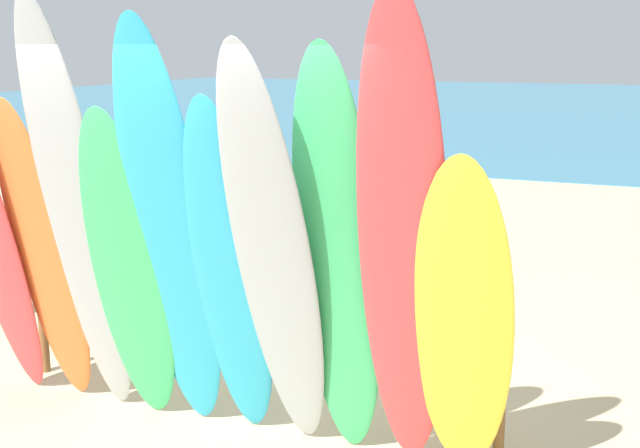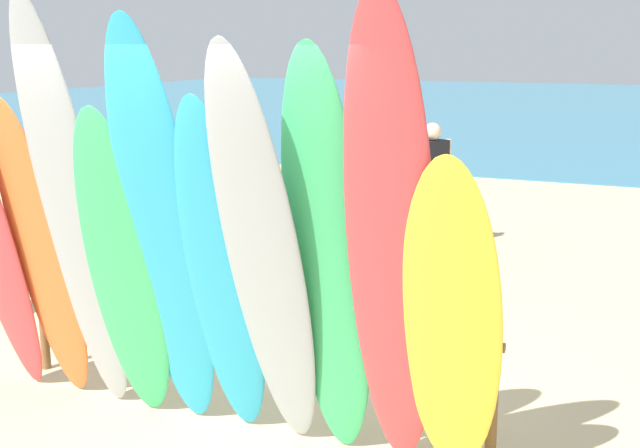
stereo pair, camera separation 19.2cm
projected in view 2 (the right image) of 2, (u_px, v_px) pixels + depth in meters
The scene contains 15 objects.
ground at pixel (559, 160), 18.36m from camera, with size 60.00×60.00×0.00m, color #D3BC8C.
ocean_water at pixel (626, 108), 33.40m from camera, with size 60.00×40.00×0.02m, color teal.
surfboard_rack at pixel (240, 326), 5.77m from camera, with size 3.64×0.07×0.75m.
surfboard_orange_1 at pixel (42, 254), 5.73m from camera, with size 0.50×0.08×2.24m, color orange.
surfboard_grey_2 at pixel (73, 216), 5.42m from camera, with size 0.49×0.08×2.90m, color #999EA3.
surfboard_green_3 at pixel (123, 269), 5.41m from camera, with size 0.55×0.07×2.20m, color #38B266.
surfboard_teal_4 at pixel (163, 236), 5.16m from camera, with size 0.54×0.07×2.77m, color #289EC6.
surfboard_teal_5 at pixel (222, 275), 5.10m from camera, with size 0.47×0.08×2.32m, color #289EC6.
surfboard_grey_6 at pixel (264, 260), 4.85m from camera, with size 0.51×0.08×2.66m, color #999EA3.
surfboard_green_7 at pixel (328, 264), 4.80m from camera, with size 0.51×0.07×2.59m, color #38B266.
surfboard_red_8 at pixel (392, 251), 4.52m from camera, with size 0.50×0.08×2.90m, color #D13D42.
surfboard_yellow_9 at pixel (452, 326), 4.58m from camera, with size 0.56×0.06×2.05m, color yellow.
beachgoer_by_water at pixel (365, 192), 9.34m from camera, with size 0.40×0.54×1.54m.
beachgoer_midbeach at pixel (431, 177), 10.24m from camera, with size 0.41×0.52×1.57m.
beach_chair_red at pixel (3, 265), 8.03m from camera, with size 0.50×0.72×0.80m.
Camera 2 is at (2.77, -4.77, 2.50)m, focal length 47.07 mm.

